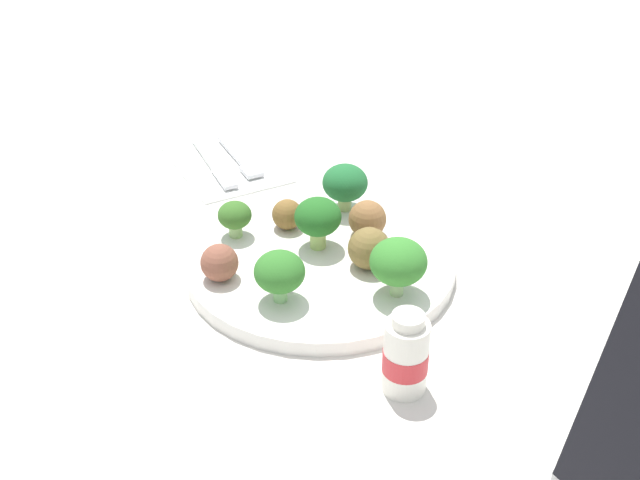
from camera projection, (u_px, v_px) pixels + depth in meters
The scene contains 15 objects.
ground_plane at pixel (320, 269), 0.87m from camera, with size 4.00×4.00×0.00m, color silver.
plate at pixel (320, 263), 0.87m from camera, with size 0.28×0.28×0.02m, color white.
broccoli_floret_far_rim at pixel (318, 218), 0.86m from camera, with size 0.05×0.05×0.06m.
broccoli_floret_near_rim at pixel (280, 272), 0.78m from camera, with size 0.05×0.05×0.05m.
broccoli_floret_back_right at pixel (345, 183), 0.93m from camera, with size 0.05×0.05×0.05m.
broccoli_floret_center at pixel (398, 262), 0.79m from camera, with size 0.06×0.06×0.06m.
broccoli_floret_mid_left at pixel (235, 216), 0.88m from camera, with size 0.04×0.04×0.04m.
meatball_mid_right at pixel (219, 263), 0.82m from camera, with size 0.04×0.04×0.04m, color brown.
meatball_front_right at pixel (367, 219), 0.89m from camera, with size 0.04×0.04×0.04m, color brown.
meatball_mid_left at pixel (369, 248), 0.84m from camera, with size 0.04×0.04×0.04m, color brown.
meatball_center at pixel (287, 214), 0.90m from camera, with size 0.03×0.03×0.03m, color brown.
napkin at pixel (225, 162), 1.07m from camera, with size 0.17×0.12×0.01m, color white.
fork at pixel (241, 158), 1.07m from camera, with size 0.12×0.03×0.01m.
knife at pixel (214, 164), 1.05m from camera, with size 0.15×0.04×0.01m.
yogurt_bottle at pixel (406, 356), 0.70m from camera, with size 0.04×0.04×0.08m.
Camera 1 is at (0.60, -0.38, 0.50)m, focal length 46.97 mm.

